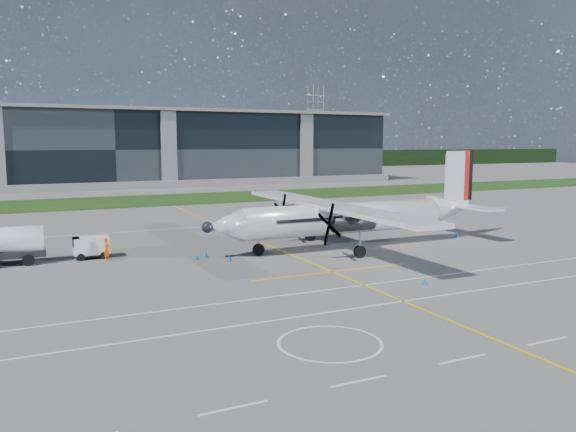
{
  "coord_description": "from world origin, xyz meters",
  "views": [
    {
      "loc": [
        -16.01,
        -38.97,
        8.9
      ],
      "look_at": [
        2.87,
        0.86,
        3.1
      ],
      "focal_mm": 35.0,
      "sensor_mm": 36.0,
      "label": 1
    }
  ],
  "objects_px": {
    "turboprop_aircraft": "(353,200)",
    "safety_cone_nose_stbd": "(206,254)",
    "safety_cone_stbdwing": "(271,225)",
    "ground_crew_person": "(107,248)",
    "safety_cone_tail": "(457,235)",
    "safety_cone_portwing": "(425,281)",
    "safety_cone_nose_port": "(229,258)",
    "pylon_east": "(315,126)",
    "safety_cone_fwd": "(196,256)",
    "baggage_tug": "(91,248)"
  },
  "relations": [
    {
      "from": "turboprop_aircraft",
      "to": "safety_cone_nose_stbd",
      "type": "xyz_separation_m",
      "value": [
        -12.78,
        0.92,
        -3.82
      ]
    },
    {
      "from": "turboprop_aircraft",
      "to": "safety_cone_stbdwing",
      "type": "height_order",
      "value": "turboprop_aircraft"
    },
    {
      "from": "ground_crew_person",
      "to": "safety_cone_tail",
      "type": "xyz_separation_m",
      "value": [
        31.22,
        -3.39,
        -0.74
      ]
    },
    {
      "from": "turboprop_aircraft",
      "to": "safety_cone_portwing",
      "type": "xyz_separation_m",
      "value": [
        -2.8,
        -13.07,
        -3.82
      ]
    },
    {
      "from": "safety_cone_portwing",
      "to": "ground_crew_person",
      "type": "bearing_deg",
      "value": 136.41
    },
    {
      "from": "safety_cone_tail",
      "to": "safety_cone_nose_port",
      "type": "height_order",
      "value": "same"
    },
    {
      "from": "pylon_east",
      "to": "safety_cone_fwd",
      "type": "relative_size",
      "value": 60.0
    },
    {
      "from": "baggage_tug",
      "to": "safety_cone_nose_port",
      "type": "height_order",
      "value": "baggage_tug"
    },
    {
      "from": "ground_crew_person",
      "to": "safety_cone_nose_stbd",
      "type": "xyz_separation_m",
      "value": [
        7.07,
        -2.24,
        -0.74
      ]
    },
    {
      "from": "safety_cone_stbdwing",
      "to": "safety_cone_fwd",
      "type": "xyz_separation_m",
      "value": [
        -11.56,
        -12.24,
        0.0
      ]
    },
    {
      "from": "safety_cone_portwing",
      "to": "safety_cone_fwd",
      "type": "distance_m",
      "value": 17.47
    },
    {
      "from": "safety_cone_nose_stbd",
      "to": "turboprop_aircraft",
      "type": "bearing_deg",
      "value": -4.1
    },
    {
      "from": "safety_cone_stbdwing",
      "to": "safety_cone_portwing",
      "type": "distance_m",
      "value": 25.95
    },
    {
      "from": "turboprop_aircraft",
      "to": "safety_cone_nose_port",
      "type": "bearing_deg",
      "value": -175.13
    },
    {
      "from": "safety_cone_stbdwing",
      "to": "safety_cone_nose_port",
      "type": "distance_m",
      "value": 16.78
    },
    {
      "from": "baggage_tug",
      "to": "safety_cone_nose_port",
      "type": "bearing_deg",
      "value": -30.69
    },
    {
      "from": "ground_crew_person",
      "to": "safety_cone_fwd",
      "type": "distance_m",
      "value": 6.75
    },
    {
      "from": "ground_crew_person",
      "to": "baggage_tug",
      "type": "bearing_deg",
      "value": 69.28
    },
    {
      "from": "safety_cone_nose_port",
      "to": "safety_cone_fwd",
      "type": "bearing_deg",
      "value": 142.43
    },
    {
      "from": "ground_crew_person",
      "to": "safety_cone_nose_stbd",
      "type": "bearing_deg",
      "value": -73.77
    },
    {
      "from": "ground_crew_person",
      "to": "safety_cone_nose_port",
      "type": "relative_size",
      "value": 3.95
    },
    {
      "from": "safety_cone_portwing",
      "to": "turboprop_aircraft",
      "type": "bearing_deg",
      "value": 77.92
    },
    {
      "from": "baggage_tug",
      "to": "safety_cone_portwing",
      "type": "height_order",
      "value": "baggage_tug"
    },
    {
      "from": "safety_cone_portwing",
      "to": "safety_cone_tail",
      "type": "distance_m",
      "value": 19.13
    },
    {
      "from": "pylon_east",
      "to": "safety_cone_tail",
      "type": "height_order",
      "value": "pylon_east"
    },
    {
      "from": "pylon_east",
      "to": "safety_cone_stbdwing",
      "type": "xyz_separation_m",
      "value": [
        -77.73,
        -135.61,
        -14.75
      ]
    },
    {
      "from": "turboprop_aircraft",
      "to": "safety_cone_nose_stbd",
      "type": "height_order",
      "value": "turboprop_aircraft"
    },
    {
      "from": "turboprop_aircraft",
      "to": "ground_crew_person",
      "type": "xyz_separation_m",
      "value": [
        -19.85,
        3.16,
        -3.09
      ]
    },
    {
      "from": "pylon_east",
      "to": "safety_cone_nose_stbd",
      "type": "height_order",
      "value": "pylon_east"
    },
    {
      "from": "ground_crew_person",
      "to": "safety_cone_fwd",
      "type": "height_order",
      "value": "ground_crew_person"
    },
    {
      "from": "safety_cone_nose_stbd",
      "to": "safety_cone_tail",
      "type": "bearing_deg",
      "value": -2.72
    },
    {
      "from": "safety_cone_nose_stbd",
      "to": "safety_cone_nose_port",
      "type": "height_order",
      "value": "same"
    },
    {
      "from": "safety_cone_nose_stbd",
      "to": "safety_cone_stbdwing",
      "type": "height_order",
      "value": "same"
    },
    {
      "from": "safety_cone_nose_stbd",
      "to": "ground_crew_person",
      "type": "bearing_deg",
      "value": 162.41
    },
    {
      "from": "safety_cone_nose_stbd",
      "to": "safety_cone_fwd",
      "type": "distance_m",
      "value": 0.89
    },
    {
      "from": "safety_cone_nose_port",
      "to": "pylon_east",
      "type": "bearing_deg",
      "value": 59.74
    },
    {
      "from": "ground_crew_person",
      "to": "safety_cone_nose_port",
      "type": "height_order",
      "value": "ground_crew_person"
    },
    {
      "from": "safety_cone_portwing",
      "to": "safety_cone_fwd",
      "type": "bearing_deg",
      "value": 128.31
    },
    {
      "from": "baggage_tug",
      "to": "safety_cone_tail",
      "type": "distance_m",
      "value": 32.57
    },
    {
      "from": "safety_cone_tail",
      "to": "safety_cone_nose_port",
      "type": "xyz_separation_m",
      "value": [
        -22.9,
        -0.75,
        0.0
      ]
    },
    {
      "from": "safety_cone_stbdwing",
      "to": "safety_cone_portwing",
      "type": "bearing_deg",
      "value": -91.63
    },
    {
      "from": "ground_crew_person",
      "to": "safety_cone_stbdwing",
      "type": "height_order",
      "value": "ground_crew_person"
    },
    {
      "from": "baggage_tug",
      "to": "safety_cone_nose_stbd",
      "type": "distance_m",
      "value": 8.85
    },
    {
      "from": "safety_cone_stbdwing",
      "to": "safety_cone_tail",
      "type": "bearing_deg",
      "value": -44.27
    },
    {
      "from": "ground_crew_person",
      "to": "safety_cone_nose_stbd",
      "type": "height_order",
      "value": "ground_crew_person"
    },
    {
      "from": "ground_crew_person",
      "to": "safety_cone_nose_stbd",
      "type": "distance_m",
      "value": 7.45
    },
    {
      "from": "ground_crew_person",
      "to": "safety_cone_stbdwing",
      "type": "xyz_separation_m",
      "value": [
        17.79,
        9.71,
        -0.74
      ]
    },
    {
      "from": "safety_cone_nose_stbd",
      "to": "safety_cone_tail",
      "type": "height_order",
      "value": "same"
    },
    {
      "from": "pylon_east",
      "to": "safety_cone_fwd",
      "type": "height_order",
      "value": "pylon_east"
    },
    {
      "from": "pylon_east",
      "to": "safety_cone_nose_stbd",
      "type": "bearing_deg",
      "value": -120.94
    }
  ]
}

